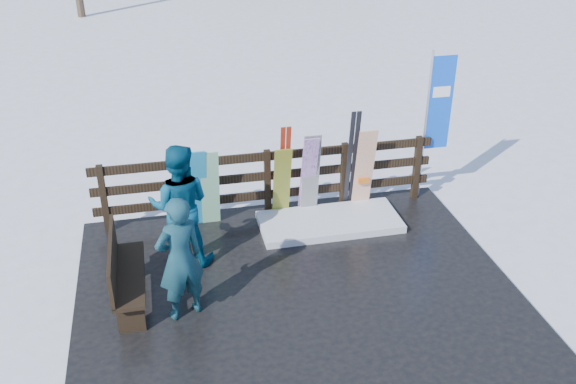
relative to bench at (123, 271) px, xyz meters
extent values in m
plane|color=white|center=(2.30, -0.23, -0.60)|extent=(700.00, 700.00, 0.00)
cube|color=black|center=(2.30, -0.23, -0.56)|extent=(6.00, 5.00, 0.08)
cube|color=black|center=(-0.30, 1.97, 0.06)|extent=(0.10, 0.10, 1.15)
cube|color=black|center=(1.00, 1.97, 0.06)|extent=(0.10, 0.10, 1.15)
cube|color=black|center=(2.30, 1.97, 0.06)|extent=(0.10, 0.10, 1.15)
cube|color=black|center=(3.60, 1.97, 0.06)|extent=(0.10, 0.10, 1.15)
cube|color=black|center=(4.90, 1.97, 0.06)|extent=(0.10, 0.10, 1.15)
cube|color=black|center=(2.30, 1.97, -0.17)|extent=(5.60, 0.05, 0.14)
cube|color=black|center=(2.30, 1.97, 0.18)|extent=(5.60, 0.05, 0.14)
cube|color=black|center=(2.30, 1.97, 0.53)|extent=(5.60, 0.05, 0.14)
cube|color=white|center=(3.21, 1.37, -0.46)|extent=(2.26, 1.00, 0.12)
cube|color=black|center=(0.07, 0.00, -0.07)|extent=(0.40, 1.50, 0.06)
cube|color=black|center=(0.07, -0.60, -0.29)|extent=(0.34, 0.06, 0.45)
cube|color=black|center=(0.07, 0.60, -0.29)|extent=(0.34, 0.06, 0.45)
cube|color=black|center=(-0.11, 0.00, 0.20)|extent=(0.05, 1.50, 0.50)
cube|color=#238ABA|center=(1.17, 1.75, 0.19)|extent=(0.27, 0.34, 1.41)
cube|color=white|center=(1.35, 1.75, 0.17)|extent=(0.29, 0.31, 1.38)
cube|color=yellow|center=(2.50, 1.75, 0.14)|extent=(0.28, 0.32, 1.31)
cube|color=silver|center=(2.93, 1.75, 0.22)|extent=(0.25, 0.42, 1.47)
cube|color=black|center=(2.97, 1.75, 0.23)|extent=(0.28, 0.25, 1.48)
cube|color=silver|center=(3.88, 1.75, 0.23)|extent=(0.31, 0.28, 1.49)
cube|color=#9D2613|center=(2.51, 1.82, 0.31)|extent=(0.08, 0.29, 1.65)
cube|color=#9D2613|center=(2.60, 1.82, 0.31)|extent=(0.07, 0.29, 1.65)
cube|color=black|center=(3.64, 1.82, 0.39)|extent=(0.08, 0.26, 1.80)
cube|color=black|center=(3.73, 1.82, 0.39)|extent=(0.08, 0.26, 1.80)
cylinder|color=silver|center=(5.00, 2.02, 0.78)|extent=(0.04, 0.04, 2.60)
cube|color=blue|center=(5.22, 2.02, 1.18)|extent=(0.42, 0.02, 1.60)
imported|color=#185857|center=(0.74, -0.39, 0.35)|extent=(0.74, 0.63, 1.73)
imported|color=navy|center=(0.83, 0.87, 0.41)|extent=(1.03, 0.88, 1.86)
camera|label=1|loc=(0.65, -7.20, 4.88)|focal=40.00mm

